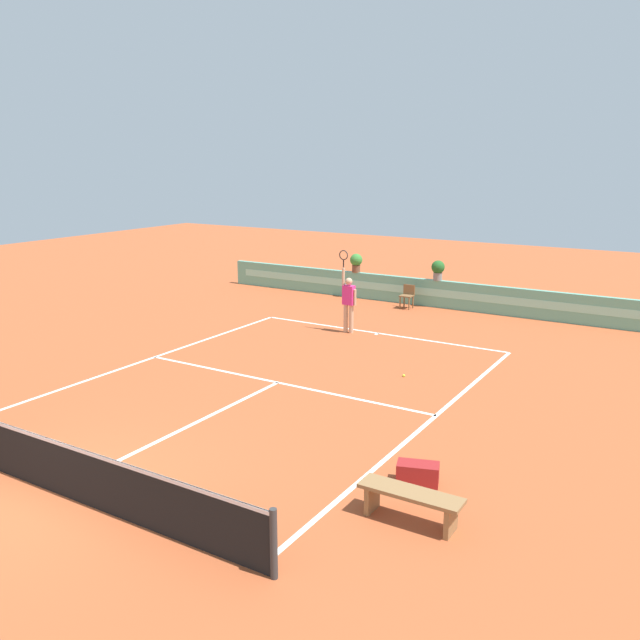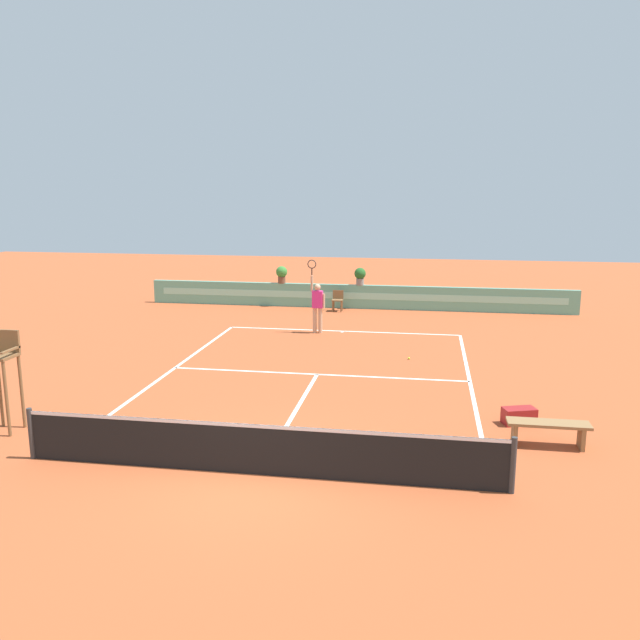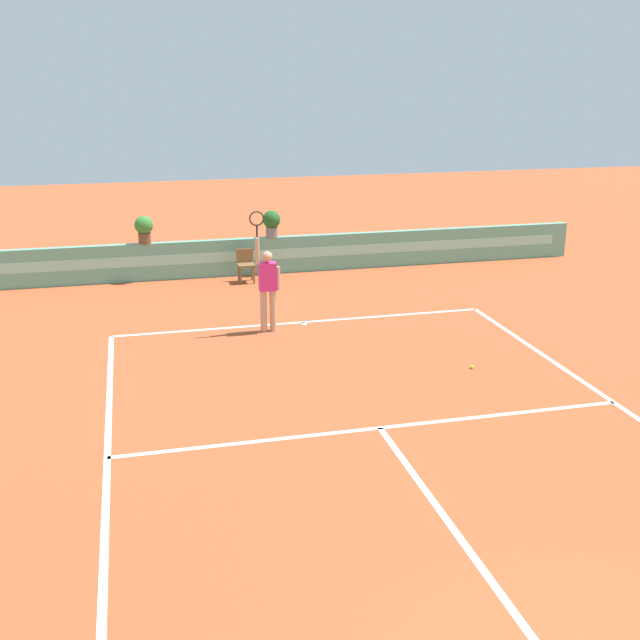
# 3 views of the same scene
# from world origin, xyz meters

# --- Properties ---
(ground_plane) EXTENTS (60.00, 60.00, 0.00)m
(ground_plane) POSITION_xyz_m (0.00, 6.00, 0.00)
(ground_plane) COLOR #A84C28
(court_lines) EXTENTS (8.32, 11.94, 0.01)m
(court_lines) POSITION_xyz_m (0.00, 6.72, 0.00)
(court_lines) COLOR white
(court_lines) RESTS_ON ground
(net) EXTENTS (8.92, 0.10, 1.00)m
(net) POSITION_xyz_m (0.00, 0.00, 0.51)
(net) COLOR #333333
(net) RESTS_ON ground
(back_wall_barrier) EXTENTS (18.00, 0.21, 1.00)m
(back_wall_barrier) POSITION_xyz_m (0.00, 16.39, 0.50)
(back_wall_barrier) COLOR #60A88E
(back_wall_barrier) RESTS_ON ground
(umpire_chair) EXTENTS (0.60, 0.60, 2.14)m
(umpire_chair) POSITION_xyz_m (-5.80, 1.26, 1.34)
(umpire_chair) COLOR brown
(umpire_chair) RESTS_ON ground
(ball_kid_chair) EXTENTS (0.44, 0.44, 0.85)m
(ball_kid_chair) POSITION_xyz_m (-0.70, 15.66, 0.48)
(ball_kid_chair) COLOR brown
(ball_kid_chair) RESTS_ON ground
(bench_courtside) EXTENTS (1.60, 0.44, 0.51)m
(bench_courtside) POSITION_xyz_m (5.36, 2.19, 0.38)
(bench_courtside) COLOR olive
(bench_courtside) RESTS_ON ground
(gear_bag) EXTENTS (0.78, 0.56, 0.36)m
(gear_bag) POSITION_xyz_m (4.97, 3.39, 0.18)
(gear_bag) COLOR maroon
(gear_bag) RESTS_ON ground
(tennis_player) EXTENTS (0.62, 0.23, 2.58)m
(tennis_player) POSITION_xyz_m (-0.85, 11.49, 1.05)
(tennis_player) COLOR tan
(tennis_player) RESTS_ON ground
(tennis_ball_near_baseline) EXTENTS (0.07, 0.07, 0.07)m
(tennis_ball_near_baseline) POSITION_xyz_m (2.45, 8.40, 0.03)
(tennis_ball_near_baseline) COLOR #CCE033
(tennis_ball_near_baseline) RESTS_ON ground
(potted_plant_centre) EXTENTS (0.48, 0.48, 0.72)m
(potted_plant_centre) POSITION_xyz_m (0.14, 16.39, 1.41)
(potted_plant_centre) COLOR gray
(potted_plant_centre) RESTS_ON back_wall_barrier
(potted_plant_left) EXTENTS (0.48, 0.48, 0.72)m
(potted_plant_left) POSITION_xyz_m (-3.22, 16.39, 1.41)
(potted_plant_left) COLOR brown
(potted_plant_left) RESTS_ON back_wall_barrier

